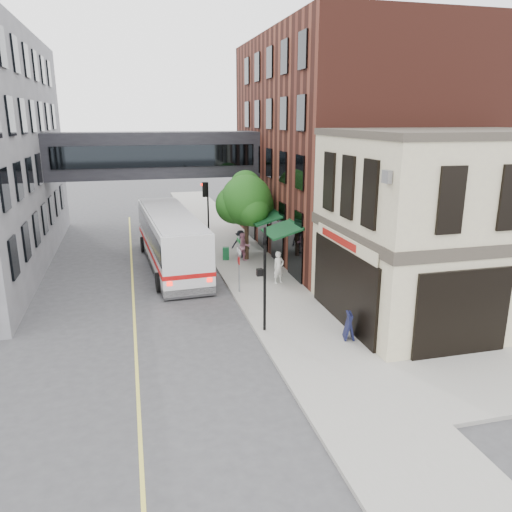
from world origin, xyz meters
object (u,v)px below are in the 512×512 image
pedestrian_b (243,247)px  pedestrian_c (241,244)px  pedestrian_a (279,267)px  bus (171,237)px  newspaper_box (226,253)px  sandwich_board (349,326)px

pedestrian_b → pedestrian_c: pedestrian_b is taller
pedestrian_a → pedestrian_b: bearing=83.0°
bus → newspaper_box: bearing=3.7°
pedestrian_c → sandwich_board: (1.62, -13.14, -0.34)m
pedestrian_a → pedestrian_b: (-0.91, 4.68, 0.03)m
pedestrian_a → bus: bearing=118.3°
pedestrian_c → newspaper_box: (-1.02, -0.26, -0.50)m
newspaper_box → sandwich_board: sandwich_board is taller
pedestrian_c → newspaper_box: pedestrian_c is taller
bus → newspaper_box: size_ratio=15.53×
pedestrian_a → pedestrian_c: bearing=80.9°
pedestrian_a → sandwich_board: (0.73, -7.56, -0.33)m
pedestrian_a → pedestrian_c: (-0.89, 5.58, 0.01)m
newspaper_box → pedestrian_c: bearing=26.3°
pedestrian_a → pedestrian_c: size_ratio=0.99×
pedestrian_a → pedestrian_c: pedestrian_c is taller
pedestrian_b → newspaper_box: size_ratio=2.28×
bus → sandwich_board: bus is taller
bus → pedestrian_b: bus is taller
bus → pedestrian_a: bus is taller
bus → pedestrian_a: size_ratio=7.00×
bus → pedestrian_c: 4.57m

